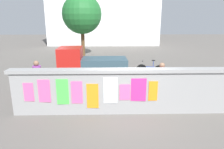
{
  "coord_description": "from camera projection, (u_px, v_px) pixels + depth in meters",
  "views": [
    {
      "loc": [
        -0.75,
        -6.88,
        3.32
      ],
      "look_at": [
        -0.56,
        1.42,
        1.06
      ],
      "focal_mm": 33.1,
      "sensor_mm": 36.0,
      "label": 1
    }
  ],
  "objects": [
    {
      "name": "person_bystander",
      "position": [
        37.0,
        75.0,
        8.74
      ],
      "size": [
        0.35,
        0.35,
        1.62
      ],
      "color": "yellow",
      "rests_on": "ground"
    },
    {
      "name": "person_walking",
      "position": [
        161.0,
        78.0,
        8.35
      ],
      "size": [
        0.48,
        0.48,
        1.62
      ],
      "color": "#3F994C",
      "rests_on": "ground"
    },
    {
      "name": "poster_wall",
      "position": [
        128.0,
        91.0,
        7.3
      ],
      "size": [
        8.33,
        0.42,
        1.64
      ],
      "color": "gray",
      "rests_on": "ground"
    },
    {
      "name": "ground",
      "position": [
        117.0,
        65.0,
        15.24
      ],
      "size": [
        60.0,
        60.0,
        0.0
      ],
      "primitive_type": "plane",
      "color": "#605B56"
    },
    {
      "name": "motorcycle",
      "position": [
        172.0,
        80.0,
        9.82
      ],
      "size": [
        1.88,
        0.66,
        0.87
      ],
      "color": "black",
      "rests_on": "ground"
    },
    {
      "name": "auto_rickshaw_truck",
      "position": [
        89.0,
        65.0,
        11.1
      ],
      "size": [
        3.64,
        1.59,
        1.85
      ],
      "color": "black",
      "rests_on": "ground"
    },
    {
      "name": "tree_roadside",
      "position": [
        82.0,
        14.0,
        17.75
      ],
      "size": [
        3.39,
        3.39,
        5.37
      ],
      "color": "brown",
      "rests_on": "ground"
    },
    {
      "name": "bicycle_near",
      "position": [
        150.0,
        70.0,
        12.33
      ],
      "size": [
        1.66,
        0.57,
        0.95
      ],
      "color": "black",
      "rests_on": "ground"
    },
    {
      "name": "building_background",
      "position": [
        104.0,
        12.0,
        26.32
      ],
      "size": [
        14.15,
        4.3,
        8.18
      ],
      "color": "white",
      "rests_on": "ground"
    }
  ]
}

